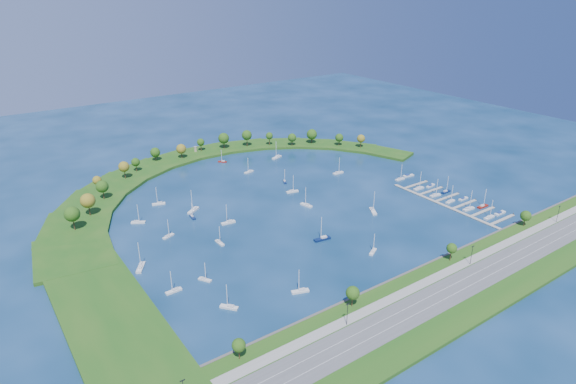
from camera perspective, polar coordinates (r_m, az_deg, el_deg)
ground at (r=308.97m, az=-0.23°, el=-1.19°), size 700.00×700.00×0.00m
south_shoreline at (r=231.29m, az=17.76°, el=-11.30°), size 420.00×43.10×11.60m
breakwater at (r=327.76m, az=-11.82°, el=-0.04°), size 286.74×247.64×2.00m
breakwater_trees at (r=367.78m, az=-9.44°, el=4.30°), size 239.30×94.07×14.21m
harbor_tower at (r=403.25m, az=-10.82°, el=4.98°), size 2.60×2.60×4.21m
dock_system at (r=324.75m, az=18.61°, el=-1.16°), size 24.28×82.00×1.60m
moored_boat_0 at (r=303.30m, az=2.17°, el=-1.51°), size 4.13×8.73×12.37m
moored_boat_1 at (r=222.88m, az=1.46°, el=-11.50°), size 8.39×4.77×11.89m
moored_boat_2 at (r=356.89m, az=5.91°, el=2.30°), size 8.50×2.50×12.44m
moored_boat_3 at (r=263.23m, az=-8.04°, el=-5.85°), size 2.20×7.22×10.53m
moored_boat_4 at (r=387.62m, az=-1.32°, el=4.15°), size 9.99×5.76×14.18m
moored_boat_5 at (r=339.40m, az=-0.40°, el=1.28°), size 4.59×6.81×9.79m
moored_boat_6 at (r=323.04m, az=0.50°, el=0.11°), size 8.52×4.10×12.07m
moored_boat_7 at (r=315.83m, az=-14.94°, el=-1.29°), size 8.39×4.66×11.89m
moored_boat_8 at (r=358.36m, az=-4.62°, el=2.43°), size 8.04×3.70×11.40m
moored_boat_9 at (r=381.56m, az=-7.71°, el=3.60°), size 6.15×6.15×9.99m
moored_boat_10 at (r=274.97m, az=-13.89°, el=-5.01°), size 7.32×4.40×10.40m
moored_boat_11 at (r=214.77m, az=-6.93°, el=-13.21°), size 6.83×7.60×11.77m
moored_boat_12 at (r=256.21m, az=9.96°, el=-6.86°), size 7.37×5.36×10.74m
moored_boat_13 at (r=293.86m, az=-11.17°, el=-2.83°), size 2.46×6.88×9.91m
moored_boat_14 at (r=283.73m, az=-7.03°, el=-3.52°), size 8.59×3.12×12.37m
moored_boat_15 at (r=228.89m, az=-13.28°, el=-11.18°), size 7.59×2.38×11.05m
moored_boat_16 at (r=233.93m, az=-9.75°, el=-10.03°), size 5.05×6.66×9.79m
moored_boat_17 at (r=295.17m, az=-17.21°, el=-3.35°), size 8.07×6.08×11.85m
moored_boat_18 at (r=301.86m, az=-11.06°, el=-2.07°), size 9.55×7.88×14.36m
moored_boat_19 at (r=299.95m, az=9.94°, el=-2.15°), size 6.98×9.51×13.89m
moored_boat_20 at (r=249.78m, az=-16.93°, el=-8.42°), size 7.36×9.53×14.07m
moored_boat_21 at (r=264.82m, az=4.06°, el=-5.45°), size 9.77×3.83×13.98m
docked_boat_0 at (r=311.34m, az=22.57°, el=-2.72°), size 8.05×2.30×11.81m
docked_boat_1 at (r=319.64m, az=23.63°, el=-2.28°), size 8.77×2.55×1.78m
docked_boat_2 at (r=318.15m, az=20.46°, el=-1.83°), size 8.81×2.95×12.75m
docked_boat_3 at (r=325.06m, az=21.92°, el=-1.52°), size 8.29×2.49×12.12m
docked_boat_4 at (r=325.16m, az=18.53°, el=-1.01°), size 7.88×2.71×11.39m
docked_boat_5 at (r=332.23m, az=19.89°, el=-0.74°), size 7.66×2.26×1.56m
docked_boat_6 at (r=331.60m, az=16.91°, el=-0.32°), size 8.40×3.12×12.06m
docked_boat_7 at (r=339.34m, az=18.06°, el=0.08°), size 8.00×2.70×11.57m
docked_boat_8 at (r=339.47m, az=15.11°, el=0.45°), size 8.58×2.44×12.60m
docked_boat_9 at (r=346.49m, az=16.40°, el=0.72°), size 8.30×3.50×1.64m
docked_boat_10 at (r=352.66m, az=13.03°, el=1.53°), size 7.81×2.39×11.40m
docked_boat_11 at (r=360.63m, az=13.94°, el=1.89°), size 8.83×3.83×1.74m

